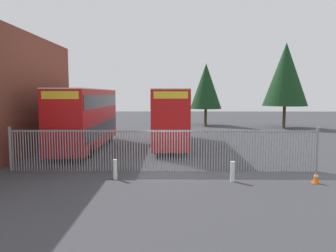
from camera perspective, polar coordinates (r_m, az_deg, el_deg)
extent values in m
plane|color=#3D3D42|center=(25.00, 0.10, -3.65)|extent=(100.00, 100.00, 0.00)
cylinder|color=gray|center=(18.96, -26.18, -3.89)|extent=(0.06, 0.06, 2.20)
cylinder|color=gray|center=(18.90, -25.80, -3.90)|extent=(0.06, 0.06, 2.20)
cylinder|color=gray|center=(18.83, -25.42, -3.91)|extent=(0.06, 0.06, 2.20)
cylinder|color=gray|center=(18.77, -25.03, -3.93)|extent=(0.06, 0.06, 2.20)
cylinder|color=gray|center=(18.71, -24.64, -3.94)|extent=(0.06, 0.06, 2.20)
cylinder|color=gray|center=(18.65, -24.25, -3.95)|extent=(0.06, 0.06, 2.20)
cylinder|color=gray|center=(18.59, -23.86, -3.97)|extent=(0.06, 0.06, 2.20)
cylinder|color=gray|center=(18.54, -23.46, -3.98)|extent=(0.06, 0.06, 2.20)
cylinder|color=gray|center=(18.48, -23.07, -3.99)|extent=(0.06, 0.06, 2.20)
cylinder|color=gray|center=(18.42, -22.66, -4.00)|extent=(0.06, 0.06, 2.20)
cylinder|color=gray|center=(18.37, -22.26, -4.02)|extent=(0.06, 0.06, 2.20)
cylinder|color=gray|center=(18.31, -21.86, -4.03)|extent=(0.06, 0.06, 2.20)
cylinder|color=gray|center=(18.26, -21.45, -4.04)|extent=(0.06, 0.06, 2.20)
cylinder|color=gray|center=(18.21, -21.04, -4.05)|extent=(0.06, 0.06, 2.20)
cylinder|color=gray|center=(18.16, -20.63, -4.07)|extent=(0.06, 0.06, 2.20)
cylinder|color=gray|center=(18.11, -20.21, -4.08)|extent=(0.06, 0.06, 2.20)
cylinder|color=gray|center=(18.06, -19.79, -4.09)|extent=(0.06, 0.06, 2.20)
cylinder|color=gray|center=(18.01, -19.37, -4.10)|extent=(0.06, 0.06, 2.20)
cylinder|color=gray|center=(17.96, -18.95, -4.11)|extent=(0.06, 0.06, 2.20)
cylinder|color=gray|center=(17.92, -18.53, -4.12)|extent=(0.06, 0.06, 2.20)
cylinder|color=gray|center=(17.87, -18.10, -4.13)|extent=(0.06, 0.06, 2.20)
cylinder|color=gray|center=(17.83, -17.67, -4.14)|extent=(0.06, 0.06, 2.20)
cylinder|color=gray|center=(17.78, -17.24, -4.16)|extent=(0.06, 0.06, 2.20)
cylinder|color=gray|center=(17.74, -16.81, -4.17)|extent=(0.06, 0.06, 2.20)
cylinder|color=gray|center=(17.70, -16.38, -4.18)|extent=(0.06, 0.06, 2.20)
cylinder|color=gray|center=(17.66, -15.94, -4.19)|extent=(0.06, 0.06, 2.20)
cylinder|color=gray|center=(17.62, -15.50, -4.20)|extent=(0.06, 0.06, 2.20)
cylinder|color=gray|center=(17.58, -15.06, -4.21)|extent=(0.06, 0.06, 2.20)
cylinder|color=gray|center=(17.54, -14.62, -4.21)|extent=(0.06, 0.06, 2.20)
cylinder|color=gray|center=(17.51, -14.17, -4.22)|extent=(0.06, 0.06, 2.20)
cylinder|color=gray|center=(17.47, -13.73, -4.23)|extent=(0.06, 0.06, 2.20)
cylinder|color=gray|center=(17.44, -13.28, -4.24)|extent=(0.06, 0.06, 2.20)
cylinder|color=gray|center=(17.40, -12.83, -4.25)|extent=(0.06, 0.06, 2.20)
cylinder|color=gray|center=(17.37, -12.38, -4.26)|extent=(0.06, 0.06, 2.20)
cylinder|color=gray|center=(17.34, -11.93, -4.27)|extent=(0.06, 0.06, 2.20)
cylinder|color=gray|center=(17.31, -11.47, -4.28)|extent=(0.06, 0.06, 2.20)
cylinder|color=gray|center=(17.28, -11.02, -4.28)|extent=(0.06, 0.06, 2.20)
cylinder|color=gray|center=(17.26, -10.56, -4.29)|extent=(0.06, 0.06, 2.20)
cylinder|color=gray|center=(17.23, -10.10, -4.30)|extent=(0.06, 0.06, 2.20)
cylinder|color=gray|center=(17.20, -9.64, -4.30)|extent=(0.06, 0.06, 2.20)
cylinder|color=gray|center=(17.18, -9.18, -4.31)|extent=(0.06, 0.06, 2.20)
cylinder|color=gray|center=(17.16, -8.71, -4.32)|extent=(0.06, 0.06, 2.20)
cylinder|color=gray|center=(17.13, -8.25, -4.32)|extent=(0.06, 0.06, 2.20)
cylinder|color=gray|center=(17.11, -7.78, -4.33)|extent=(0.06, 0.06, 2.20)
cylinder|color=gray|center=(17.09, -7.32, -4.33)|extent=(0.06, 0.06, 2.20)
cylinder|color=gray|center=(17.07, -6.85, -4.34)|extent=(0.06, 0.06, 2.20)
cylinder|color=gray|center=(17.06, -6.38, -4.35)|extent=(0.06, 0.06, 2.20)
cylinder|color=gray|center=(17.04, -5.91, -4.35)|extent=(0.06, 0.06, 2.20)
cylinder|color=gray|center=(17.02, -5.44, -4.35)|extent=(0.06, 0.06, 2.20)
cylinder|color=gray|center=(17.01, -4.97, -4.36)|extent=(0.06, 0.06, 2.20)
cylinder|color=gray|center=(17.00, -4.50, -4.36)|extent=(0.06, 0.06, 2.20)
cylinder|color=gray|center=(16.98, -4.02, -4.37)|extent=(0.06, 0.06, 2.20)
cylinder|color=gray|center=(16.97, -3.55, -4.37)|extent=(0.06, 0.06, 2.20)
cylinder|color=gray|center=(16.96, -3.08, -4.37)|extent=(0.06, 0.06, 2.20)
cylinder|color=gray|center=(16.96, -2.60, -4.38)|extent=(0.06, 0.06, 2.20)
cylinder|color=gray|center=(16.95, -2.13, -4.38)|extent=(0.06, 0.06, 2.20)
cylinder|color=gray|center=(16.94, -1.65, -4.38)|extent=(0.06, 0.06, 2.20)
cylinder|color=gray|center=(16.94, -1.17, -4.38)|extent=(0.06, 0.06, 2.20)
cylinder|color=gray|center=(16.93, -0.70, -4.38)|extent=(0.06, 0.06, 2.20)
cylinder|color=gray|center=(16.93, -0.22, -4.38)|extent=(0.06, 0.06, 2.20)
cylinder|color=gray|center=(16.93, 0.25, -4.39)|extent=(0.06, 0.06, 2.20)
cylinder|color=gray|center=(16.93, 0.73, -4.39)|extent=(0.06, 0.06, 2.20)
cylinder|color=gray|center=(16.93, 1.21, -4.39)|extent=(0.06, 0.06, 2.20)
cylinder|color=gray|center=(16.93, 1.68, -4.39)|extent=(0.06, 0.06, 2.20)
cylinder|color=gray|center=(16.94, 2.16, -4.39)|extent=(0.06, 0.06, 2.20)
cylinder|color=gray|center=(16.94, 2.63, -4.39)|extent=(0.06, 0.06, 2.20)
cylinder|color=gray|center=(16.94, 3.11, -4.38)|extent=(0.06, 0.06, 2.20)
cylinder|color=gray|center=(16.95, 3.59, -4.38)|extent=(0.06, 0.06, 2.20)
cylinder|color=gray|center=(16.96, 4.06, -4.38)|extent=(0.06, 0.06, 2.20)
cylinder|color=gray|center=(16.97, 4.54, -4.38)|extent=(0.06, 0.06, 2.20)
cylinder|color=gray|center=(16.98, 5.01, -4.38)|extent=(0.06, 0.06, 2.20)
cylinder|color=gray|center=(16.99, 5.48, -4.38)|extent=(0.06, 0.06, 2.20)
cylinder|color=gray|center=(17.00, 5.95, -4.37)|extent=(0.06, 0.06, 2.20)
cylinder|color=gray|center=(17.02, 6.43, -4.37)|extent=(0.06, 0.06, 2.20)
cylinder|color=gray|center=(17.03, 6.90, -4.37)|extent=(0.06, 0.06, 2.20)
cylinder|color=gray|center=(17.05, 7.37, -4.36)|extent=(0.06, 0.06, 2.20)
cylinder|color=gray|center=(17.06, 7.84, -4.36)|extent=(0.06, 0.06, 2.20)
cylinder|color=gray|center=(17.08, 8.31, -4.36)|extent=(0.06, 0.06, 2.20)
cylinder|color=gray|center=(17.10, 8.77, -4.35)|extent=(0.06, 0.06, 2.20)
cylinder|color=gray|center=(17.12, 9.24, -4.35)|extent=(0.06, 0.06, 2.20)
cylinder|color=gray|center=(17.14, 9.70, -4.34)|extent=(0.06, 0.06, 2.20)
cylinder|color=gray|center=(17.16, 10.17, -4.34)|extent=(0.06, 0.06, 2.20)
cylinder|color=gray|center=(17.19, 10.63, -4.33)|extent=(0.06, 0.06, 2.20)
cylinder|color=gray|center=(17.21, 11.09, -4.32)|extent=(0.06, 0.06, 2.20)
cylinder|color=gray|center=(17.24, 11.55, -4.32)|extent=(0.06, 0.06, 2.20)
cylinder|color=gray|center=(17.27, 12.01, -4.31)|extent=(0.06, 0.06, 2.20)
cylinder|color=gray|center=(17.29, 12.47, -4.31)|extent=(0.06, 0.06, 2.20)
cylinder|color=gray|center=(17.32, 12.92, -4.30)|extent=(0.06, 0.06, 2.20)
cylinder|color=gray|center=(17.35, 13.38, -4.29)|extent=(0.06, 0.06, 2.20)
cylinder|color=gray|center=(17.39, 13.83, -4.28)|extent=(0.06, 0.06, 2.20)
cylinder|color=gray|center=(17.42, 14.28, -4.28)|extent=(0.06, 0.06, 2.20)
cylinder|color=gray|center=(17.45, 14.73, -4.27)|extent=(0.06, 0.06, 2.20)
cylinder|color=gray|center=(17.49, 15.18, -4.26)|extent=(0.06, 0.06, 2.20)
cylinder|color=gray|center=(17.52, 15.62, -4.25)|extent=(0.06, 0.06, 2.20)
cylinder|color=gray|center=(17.56, 16.07, -4.25)|extent=(0.06, 0.06, 2.20)
cylinder|color=gray|center=(17.60, 16.51, -4.24)|extent=(0.06, 0.06, 2.20)
cylinder|color=gray|center=(17.64, 16.95, -4.23)|extent=(0.06, 0.06, 2.20)
cylinder|color=gray|center=(17.68, 17.39, -4.22)|extent=(0.06, 0.06, 2.20)
cylinder|color=gray|center=(17.72, 17.82, -4.21)|extent=(0.06, 0.06, 2.20)
cylinder|color=gray|center=(17.76, 18.25, -4.20)|extent=(0.06, 0.06, 2.20)
cylinder|color=gray|center=(17.80, 18.69, -4.19)|extent=(0.06, 0.06, 2.20)
cylinder|color=gray|center=(17.84, 19.12, -4.18)|extent=(0.06, 0.06, 2.20)
cylinder|color=gray|center=(17.89, 19.54, -4.17)|extent=(0.06, 0.06, 2.20)
cylinder|color=gray|center=(17.94, 19.97, -4.16)|extent=(0.06, 0.06, 2.20)
cylinder|color=gray|center=(17.98, 20.39, -4.15)|extent=(0.06, 0.06, 2.20)
cylinder|color=gray|center=(18.03, 20.81, -4.14)|extent=(0.06, 0.06, 2.20)
cylinder|color=gray|center=(18.08, 21.23, -4.13)|extent=(0.06, 0.06, 2.20)
cylinder|color=gray|center=(18.13, 21.65, -4.12)|extent=(0.06, 0.06, 2.20)
cylinder|color=gray|center=(18.18, 22.06, -4.11)|extent=(0.06, 0.06, 2.20)
cylinder|color=gray|center=(18.23, 22.47, -4.10)|extent=(0.06, 0.06, 2.20)
cylinder|color=gray|center=(18.28, 22.88, -4.08)|extent=(0.06, 0.06, 2.20)
cylinder|color=gray|center=(18.34, 23.29, -4.07)|extent=(0.06, 0.06, 2.20)
cylinder|color=gray|center=(18.39, 23.69, -4.06)|extent=(0.06, 0.06, 2.20)
cylinder|color=gray|center=(18.45, 24.10, -4.05)|extent=(0.06, 0.06, 2.20)
cylinder|color=gray|center=(18.50, 24.50, -4.04)|extent=(0.06, 0.06, 2.20)
cylinder|color=gray|center=(18.56, 24.89, -4.03)|extent=(0.06, 0.06, 2.20)
cylinder|color=gray|center=(16.79, -0.94, -0.95)|extent=(16.14, 0.07, 0.07)
cylinder|color=gray|center=(18.95, -26.19, -3.66)|extent=(0.14, 0.14, 2.35)
cylinder|color=gray|center=(18.55, 24.90, -3.80)|extent=(0.14, 0.14, 2.35)
cube|color=red|center=(24.38, -14.33, 1.50)|extent=(2.50, 10.80, 4.00)
cube|color=black|center=(24.45, -14.28, -0.37)|extent=(2.54, 10.37, 0.90)
cube|color=black|center=(24.33, -14.40, 4.32)|extent=(2.54, 10.37, 0.90)
cube|color=yellow|center=(19.20, -18.57, 5.21)|extent=(2.12, 0.12, 0.44)
cube|color=silver|center=(24.32, -14.45, 6.27)|extent=(2.50, 10.80, 0.08)
cylinder|color=black|center=(21.75, -19.29, -4.00)|extent=(0.30, 1.04, 1.04)
cylinder|color=black|center=(21.10, -13.65, -4.13)|extent=(0.30, 1.04, 1.04)
cylinder|color=black|center=(27.70, -14.85, -1.83)|extent=(0.30, 1.04, 1.04)
cylinder|color=black|center=(27.20, -10.38, -1.87)|extent=(0.30, 1.04, 1.04)
cube|color=red|center=(25.39, 0.51, 1.83)|extent=(2.50, 10.80, 4.00)
cube|color=black|center=(25.45, 0.51, 0.04)|extent=(2.54, 10.37, 0.90)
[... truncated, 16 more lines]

